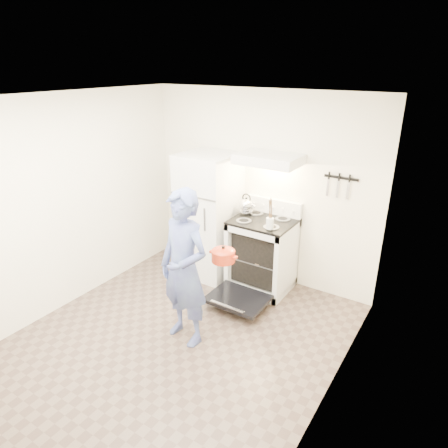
{
  "coord_description": "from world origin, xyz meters",
  "views": [
    {
      "loc": [
        2.33,
        -2.68,
        2.79
      ],
      "look_at": [
        -0.05,
        1.0,
        1.0
      ],
      "focal_mm": 32.0,
      "sensor_mm": 36.0,
      "label": 1
    }
  ],
  "objects_px": {
    "refrigerator": "(209,216)",
    "dutch_oven": "(223,256)",
    "tea_kettle": "(246,204)",
    "stove_body": "(262,255)",
    "person": "(184,269)"
  },
  "relations": [
    {
      "from": "tea_kettle",
      "to": "dutch_oven",
      "type": "height_order",
      "value": "tea_kettle"
    },
    {
      "from": "refrigerator",
      "to": "dutch_oven",
      "type": "relative_size",
      "value": 5.31
    },
    {
      "from": "stove_body",
      "to": "tea_kettle",
      "type": "bearing_deg",
      "value": 166.77
    },
    {
      "from": "stove_body",
      "to": "person",
      "type": "distance_m",
      "value": 1.44
    },
    {
      "from": "tea_kettle",
      "to": "person",
      "type": "relative_size",
      "value": 0.17
    },
    {
      "from": "refrigerator",
      "to": "tea_kettle",
      "type": "bearing_deg",
      "value": 10.09
    },
    {
      "from": "refrigerator",
      "to": "stove_body",
      "type": "relative_size",
      "value": 1.85
    },
    {
      "from": "refrigerator",
      "to": "stove_body",
      "type": "xyz_separation_m",
      "value": [
        0.81,
        0.02,
        -0.39
      ]
    },
    {
      "from": "dutch_oven",
      "to": "person",
      "type": "bearing_deg",
      "value": -122.29
    },
    {
      "from": "person",
      "to": "dutch_oven",
      "type": "xyz_separation_m",
      "value": [
        0.23,
        0.37,
        0.05
      ]
    },
    {
      "from": "tea_kettle",
      "to": "refrigerator",
      "type": "bearing_deg",
      "value": -169.91
    },
    {
      "from": "stove_body",
      "to": "person",
      "type": "xyz_separation_m",
      "value": [
        -0.18,
        -1.38,
        0.38
      ]
    },
    {
      "from": "stove_body",
      "to": "tea_kettle",
      "type": "height_order",
      "value": "tea_kettle"
    },
    {
      "from": "refrigerator",
      "to": "stove_body",
      "type": "height_order",
      "value": "refrigerator"
    },
    {
      "from": "tea_kettle",
      "to": "person",
      "type": "height_order",
      "value": "person"
    }
  ]
}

